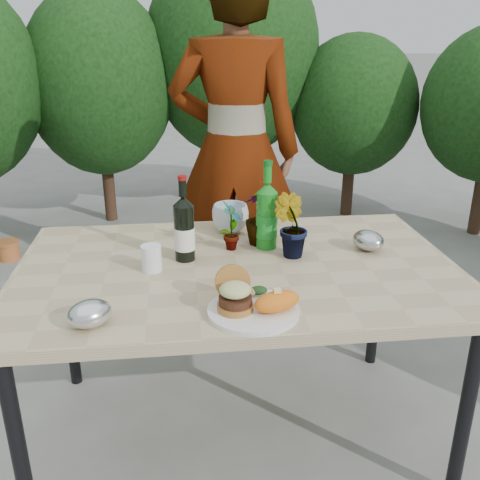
{
  "coord_description": "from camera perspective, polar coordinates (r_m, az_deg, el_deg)",
  "views": [
    {
      "loc": [
        -0.2,
        -1.77,
        1.54
      ],
      "look_at": [
        0.0,
        -0.08,
        0.88
      ],
      "focal_mm": 40.0,
      "sensor_mm": 36.0,
      "label": 1
    }
  ],
  "objects": [
    {
      "name": "seedling_left",
      "position": [
        2.06,
        -0.94,
        1.53
      ],
      "size": [
        0.1,
        0.12,
        0.2
      ],
      "primitive_type": "imported",
      "rotation": [
        0.0,
        0.0,
        1.22
      ],
      "color": "#22501B",
      "rests_on": "patio_table"
    },
    {
      "name": "terracotta_pot",
      "position": [
        4.22,
        -23.49,
        -0.98
      ],
      "size": [
        0.17,
        0.17,
        0.14
      ],
      "color": "#B7622F",
      "rests_on": "ground"
    },
    {
      "name": "sweet_potato",
      "position": [
        1.6,
        3.97,
        -6.56
      ],
      "size": [
        0.17,
        0.12,
        0.06
      ],
      "primitive_type": "ellipsoid",
      "rotation": [
        0.0,
        0.0,
        0.35
      ],
      "color": "orange",
      "rests_on": "dinner_plate"
    },
    {
      "name": "seedling_right",
      "position": [
        2.12,
        2.22,
        2.53
      ],
      "size": [
        0.16,
        0.16,
        0.23
      ],
      "primitive_type": "imported",
      "rotation": [
        0.0,
        0.0,
        3.5
      ],
      "color": "#255C1F",
      "rests_on": "patio_table"
    },
    {
      "name": "ground",
      "position": [
        2.36,
        -0.24,
        -19.58
      ],
      "size": [
        80.0,
        80.0,
        0.0
      ],
      "primitive_type": "plane",
      "color": "slate",
      "rests_on": "ground"
    },
    {
      "name": "person",
      "position": [
        2.86,
        -0.53,
        9.43
      ],
      "size": [
        0.77,
        0.58,
        1.91
      ],
      "primitive_type": "imported",
      "rotation": [
        0.0,
        0.0,
        2.95
      ],
      "color": "#975E4B",
      "rests_on": "ground"
    },
    {
      "name": "grilled_veg",
      "position": [
        1.7,
        1.58,
        -5.45
      ],
      "size": [
        0.08,
        0.05,
        0.03
      ],
      "color": "olive",
      "rests_on": "dinner_plate"
    },
    {
      "name": "dinner_plate",
      "position": [
        1.63,
        1.43,
        -7.57
      ],
      "size": [
        0.28,
        0.28,
        0.01
      ],
      "primitive_type": "cylinder",
      "color": "white",
      "rests_on": "patio_table"
    },
    {
      "name": "burger_stack",
      "position": [
        1.62,
        -0.58,
        -5.72
      ],
      "size": [
        0.11,
        0.16,
        0.11
      ],
      "color": "#B7722D",
      "rests_on": "dinner_plate"
    },
    {
      "name": "foil_packet_right",
      "position": [
        2.14,
        13.53,
        -0.04
      ],
      "size": [
        0.15,
        0.17,
        0.08
      ],
      "primitive_type": "ellipsoid",
      "rotation": [
        0.0,
        0.0,
        2.01
      ],
      "color": "#ACB0B3",
      "rests_on": "patio_table"
    },
    {
      "name": "shrub_hedge",
      "position": [
        3.39,
        -1.55,
        14.54
      ],
      "size": [
        6.93,
        5.15,
        2.27
      ],
      "color": "#382316",
      "rests_on": "ground"
    },
    {
      "name": "wine_bottle",
      "position": [
        1.97,
        -5.97,
        1.1
      ],
      "size": [
        0.08,
        0.08,
        0.32
      ],
      "rotation": [
        0.0,
        0.0,
        -0.42
      ],
      "color": "black",
      "rests_on": "patio_table"
    },
    {
      "name": "blue_bowl",
      "position": [
        2.26,
        -1.04,
        2.34
      ],
      "size": [
        0.18,
        0.18,
        0.12
      ],
      "primitive_type": "imported",
      "rotation": [
        0.0,
        0.0,
        -0.19
      ],
      "color": "silver",
      "rests_on": "patio_table"
    },
    {
      "name": "plastic_cup",
      "position": [
        1.92,
        -9.42,
        -1.92
      ],
      "size": [
        0.07,
        0.07,
        0.09
      ],
      "primitive_type": "cylinder",
      "color": "white",
      "rests_on": "patio_table"
    },
    {
      "name": "patio_table",
      "position": [
        1.98,
        -0.27,
        -4.23
      ],
      "size": [
        1.6,
        1.0,
        0.75
      ],
      "color": "tan",
      "rests_on": "ground"
    },
    {
      "name": "sparkling_water",
      "position": [
        2.08,
        2.88,
        2.51
      ],
      "size": [
        0.08,
        0.08,
        0.35
      ],
      "rotation": [
        0.0,
        0.0,
        0.19
      ],
      "color": "#167D1C",
      "rests_on": "patio_table"
    },
    {
      "name": "seedling_mid",
      "position": [
        2.0,
        5.41,
        1.49
      ],
      "size": [
        0.17,
        0.16,
        0.24
      ],
      "primitive_type": "imported",
      "rotation": [
        0.0,
        0.0,
        2.48
      ],
      "color": "#2D5C1F",
      "rests_on": "patio_table"
    },
    {
      "name": "foil_packet_left",
      "position": [
        1.61,
        -15.74,
        -7.56
      ],
      "size": [
        0.17,
        0.16,
        0.08
      ],
      "primitive_type": "ellipsoid",
      "rotation": [
        0.0,
        0.0,
        0.55
      ],
      "color": "silver",
      "rests_on": "patio_table"
    }
  ]
}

